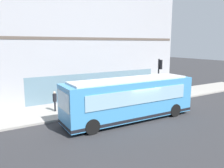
{
  "coord_description": "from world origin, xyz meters",
  "views": [
    {
      "loc": [
        -12.84,
        9.99,
        5.57
      ],
      "look_at": [
        2.64,
        0.6,
        2.32
      ],
      "focal_mm": 36.45,
      "sensor_mm": 36.0,
      "label": 1
    }
  ],
  "objects_px": {
    "pedestrian_by_light_pole": "(73,97)",
    "pedestrian_near_hydrant": "(78,95)",
    "fire_hydrant": "(158,93)",
    "pedestrian_walking_along_curb": "(55,100)",
    "traffic_light_near_corner": "(159,71)",
    "pedestrian_near_building_entrance": "(93,91)",
    "city_bus_nearside": "(130,99)"
  },
  "relations": [
    {
      "from": "pedestrian_by_light_pole",
      "to": "pedestrian_near_hydrant",
      "type": "relative_size",
      "value": 1.11
    },
    {
      "from": "fire_hydrant",
      "to": "pedestrian_near_hydrant",
      "type": "bearing_deg",
      "value": 82.14
    },
    {
      "from": "pedestrian_by_light_pole",
      "to": "pedestrian_walking_along_curb",
      "type": "relative_size",
      "value": 1.09
    },
    {
      "from": "traffic_light_near_corner",
      "to": "pedestrian_by_light_pole",
      "type": "xyz_separation_m",
      "value": [
        1.36,
        8.32,
        -1.75
      ]
    },
    {
      "from": "pedestrian_near_building_entrance",
      "to": "traffic_light_near_corner",
      "type": "bearing_deg",
      "value": -111.17
    },
    {
      "from": "fire_hydrant",
      "to": "pedestrian_near_building_entrance",
      "type": "xyz_separation_m",
      "value": [
        1.39,
        6.73,
        0.69
      ]
    },
    {
      "from": "city_bus_nearside",
      "to": "fire_hydrant",
      "type": "bearing_deg",
      "value": -58.45
    },
    {
      "from": "traffic_light_near_corner",
      "to": "pedestrian_near_building_entrance",
      "type": "bearing_deg",
      "value": 68.83
    },
    {
      "from": "pedestrian_by_light_pole",
      "to": "pedestrian_near_hydrant",
      "type": "bearing_deg",
      "value": -45.45
    },
    {
      "from": "traffic_light_near_corner",
      "to": "pedestrian_near_building_entrance",
      "type": "relative_size",
      "value": 2.2
    },
    {
      "from": "traffic_light_near_corner",
      "to": "pedestrian_near_hydrant",
      "type": "relative_size",
      "value": 2.5
    },
    {
      "from": "pedestrian_near_hydrant",
      "to": "pedestrian_near_building_entrance",
      "type": "distance_m",
      "value": 1.65
    },
    {
      "from": "city_bus_nearside",
      "to": "pedestrian_near_building_entrance",
      "type": "relative_size",
      "value": 5.58
    },
    {
      "from": "traffic_light_near_corner",
      "to": "pedestrian_near_hydrant",
      "type": "distance_m",
      "value": 8.09
    },
    {
      "from": "pedestrian_near_hydrant",
      "to": "pedestrian_walking_along_curb",
      "type": "xyz_separation_m",
      "value": [
        -0.57,
        2.23,
        0.02
      ]
    },
    {
      "from": "pedestrian_walking_along_curb",
      "to": "pedestrian_by_light_pole",
      "type": "bearing_deg",
      "value": -95.62
    },
    {
      "from": "traffic_light_near_corner",
      "to": "pedestrian_near_hydrant",
      "type": "height_order",
      "value": "traffic_light_near_corner"
    },
    {
      "from": "pedestrian_near_building_entrance",
      "to": "pedestrian_walking_along_curb",
      "type": "xyz_separation_m",
      "value": [
        -0.8,
        3.85,
        -0.12
      ]
    },
    {
      "from": "city_bus_nearside",
      "to": "pedestrian_walking_along_curb",
      "type": "height_order",
      "value": "city_bus_nearside"
    },
    {
      "from": "pedestrian_walking_along_curb",
      "to": "fire_hydrant",
      "type": "bearing_deg",
      "value": -93.16
    },
    {
      "from": "traffic_light_near_corner",
      "to": "pedestrian_near_building_entrance",
      "type": "xyz_separation_m",
      "value": [
        2.31,
        5.97,
        -1.72
      ]
    },
    {
      "from": "fire_hydrant",
      "to": "pedestrian_near_hydrant",
      "type": "height_order",
      "value": "pedestrian_near_hydrant"
    },
    {
      "from": "city_bus_nearside",
      "to": "fire_hydrant",
      "type": "distance_m",
      "value": 7.58
    },
    {
      "from": "traffic_light_near_corner",
      "to": "fire_hydrant",
      "type": "bearing_deg",
      "value": -39.42
    },
    {
      "from": "pedestrian_by_light_pole",
      "to": "pedestrian_near_building_entrance",
      "type": "relative_size",
      "value": 0.98
    },
    {
      "from": "traffic_light_near_corner",
      "to": "pedestrian_near_building_entrance",
      "type": "height_order",
      "value": "traffic_light_near_corner"
    },
    {
      "from": "pedestrian_walking_along_curb",
      "to": "traffic_light_near_corner",
      "type": "bearing_deg",
      "value": -98.75
    },
    {
      "from": "pedestrian_by_light_pole",
      "to": "fire_hydrant",
      "type": "bearing_deg",
      "value": -92.76
    },
    {
      "from": "city_bus_nearside",
      "to": "fire_hydrant",
      "type": "height_order",
      "value": "city_bus_nearside"
    },
    {
      "from": "fire_hydrant",
      "to": "pedestrian_near_building_entrance",
      "type": "height_order",
      "value": "pedestrian_near_building_entrance"
    },
    {
      "from": "pedestrian_by_light_pole",
      "to": "pedestrian_near_building_entrance",
      "type": "bearing_deg",
      "value": -68.05
    },
    {
      "from": "city_bus_nearside",
      "to": "pedestrian_near_hydrant",
      "type": "relative_size",
      "value": 6.34
    }
  ]
}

